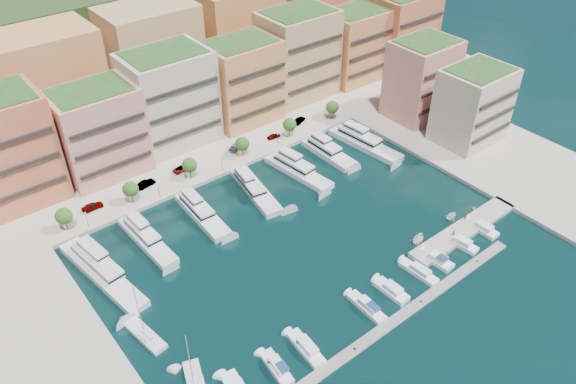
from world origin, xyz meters
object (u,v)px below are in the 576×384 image
object	(u,v)px
tree_4	(290,125)
car_2	(182,168)
yacht_4	(296,170)
cruiser_2	(306,348)
tree_5	(332,107)
cruiser_8	(461,244)
tender_3	(474,208)
tender_0	(419,238)
tender_1	(417,236)
yacht_6	(363,141)
cruiser_1	(277,368)
tree_0	(64,216)
cruiser_5	(391,291)
car_0	(92,206)
car_4	(274,136)
tree_1	(130,189)
tender_2	(452,216)
cruiser_9	(483,229)
yacht_2	(200,212)
car_1	(146,184)
person_1	(465,216)
lamppost_0	(86,217)
yacht_3	(254,188)
cruiser_7	(437,260)
sailboat_1	(145,335)
lamppost_4	(327,117)
yacht_0	(100,270)
cruiser_6	(419,272)
lamppost_3	(278,138)
sailboat_0	(196,384)
lamppost_2	(222,161)
car_3	(237,146)
lamppost_1	(159,187)
tree_3	(242,144)
car_5	(299,120)
person_0	(454,233)
cruiser_4	(367,307)
tree_2	(190,165)

from	to	relation	value
tree_4	car_2	size ratio (longest dim) A/B	1.16
yacht_4	cruiser_2	distance (m)	55.45
tree_5	cruiser_8	xyz separation A→B (m)	(-14.34, -58.08, -4.20)
tender_3	tender_0	bearing A→B (deg)	71.39
tender_1	yacht_6	bearing A→B (deg)	-6.27
cruiser_1	tender_3	distance (m)	64.11
tree_0	car_2	distance (m)	32.16
yacht_4	cruiser_5	xyz separation A→B (m)	(-11.50, -43.97, -0.54)
tree_4	car_0	world-z (taller)	tree_4
car_0	car_4	xyz separation A→B (m)	(52.59, -1.21, -0.18)
tree_1	tender_2	world-z (taller)	tree_1
cruiser_9	yacht_2	bearing A→B (deg)	136.58
yacht_4	car_1	distance (m)	38.01
person_1	lamppost_0	bearing A→B (deg)	-35.33
car_0	yacht_3	bearing A→B (deg)	-115.71
cruiser_7	tree_4	bearing A→B (deg)	83.55
tender_1	sailboat_1	bearing A→B (deg)	98.15
lamppost_4	yacht_0	bearing A→B (deg)	-169.08
cruiser_2	cruiser_6	size ratio (longest dim) A/B	1.02
lamppost_3	tender_3	bearing A→B (deg)	-67.71
yacht_0	tender_0	distance (m)	68.62
sailboat_1	sailboat_0	bearing A→B (deg)	-82.40
sailboat_1	cruiser_1	bearing A→B (deg)	-55.04
tree_0	lamppost_0	bearing A→B (deg)	-29.90
cruiser_8	cruiser_9	bearing A→B (deg)	0.03
lamppost_4	yacht_3	bearing A→B (deg)	-161.41
lamppost_2	car_3	xyz separation A→B (m)	(8.62, 6.15, -2.01)
lamppost_1	yacht_6	world-z (taller)	yacht_6
cruiser_1	cruiser_5	distance (m)	28.87
tree_3	yacht_3	world-z (taller)	tree_3
yacht_6	car_5	bearing A→B (deg)	109.72
car_0	person_0	bearing A→B (deg)	-134.28
cruiser_4	car_5	size ratio (longest dim) A/B	1.94
yacht_6	tender_2	size ratio (longest dim) A/B	6.44
lamppost_0	yacht_4	distance (m)	52.35
car_3	person_0	world-z (taller)	car_3
sailboat_1	car_4	world-z (taller)	sailboat_1
lamppost_2	tender_1	size ratio (longest dim) A/B	2.88
cruiser_9	yacht_0	bearing A→B (deg)	150.66
cruiser_8	tender_3	world-z (taller)	cruiser_8
yacht_2	cruiser_1	size ratio (longest dim) A/B	2.43
yacht_0	car_1	distance (m)	29.41
sailboat_0	car_2	distance (m)	63.43
tree_1	cruiser_5	distance (m)	64.37
lamppost_3	lamppost_0	bearing A→B (deg)	180.00
tender_1	car_4	distance (m)	52.29
car_2	tender_0	bearing A→B (deg)	-159.48
yacht_0	car_3	bearing A→B (deg)	23.22
tree_2	yacht_2	size ratio (longest dim) A/B	0.28
cruiser_1	tender_1	distance (m)	46.31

